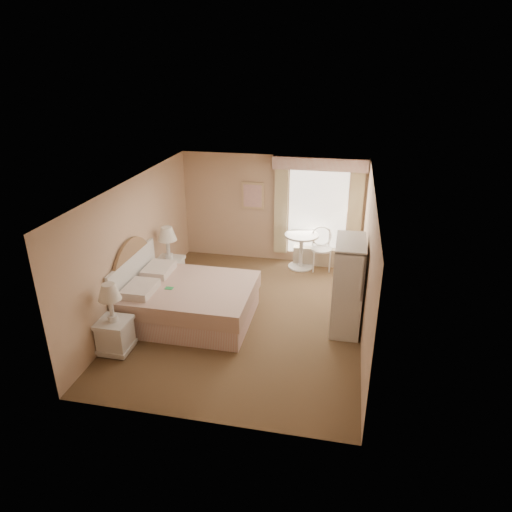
% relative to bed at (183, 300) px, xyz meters
% --- Properties ---
extents(room, '(4.21, 5.51, 2.51)m').
position_rel_bed_xyz_m(room, '(1.11, 0.30, 0.86)').
color(room, brown).
rests_on(room, ground).
extents(window, '(2.05, 0.22, 2.51)m').
position_rel_bed_xyz_m(window, '(2.16, 2.95, 0.95)').
color(window, white).
rests_on(window, room).
extents(framed_art, '(0.52, 0.04, 0.62)m').
position_rel_bed_xyz_m(framed_art, '(0.66, 3.01, 1.16)').
color(framed_art, '#D2AF81').
rests_on(framed_art, room).
extents(bed, '(2.32, 1.82, 1.61)m').
position_rel_bed_xyz_m(bed, '(0.00, 0.00, 0.00)').
color(bed, tan).
rests_on(bed, room).
extents(nightstand_near, '(0.51, 0.51, 1.22)m').
position_rel_bed_xyz_m(nightstand_near, '(-0.73, -1.22, 0.08)').
color(nightstand_near, silver).
rests_on(nightstand_near, room).
extents(nightstand_far, '(0.54, 0.54, 1.31)m').
position_rel_bed_xyz_m(nightstand_far, '(-0.73, 1.19, 0.11)').
color(nightstand_far, silver).
rests_on(nightstand_far, room).
extents(round_table, '(0.77, 0.77, 0.81)m').
position_rel_bed_xyz_m(round_table, '(1.85, 2.70, 0.15)').
color(round_table, silver).
rests_on(round_table, room).
extents(cafe_chair, '(0.54, 0.54, 0.98)m').
position_rel_bed_xyz_m(cafe_chair, '(2.30, 2.75, 0.18)').
color(cafe_chair, silver).
rests_on(cafe_chair, room).
extents(armoire, '(0.50, 1.00, 1.66)m').
position_rel_bed_xyz_m(armoire, '(2.92, 0.32, 0.30)').
color(armoire, silver).
rests_on(armoire, room).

